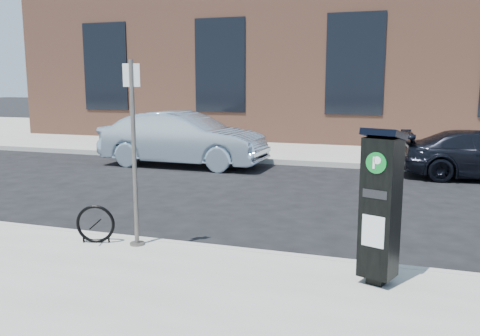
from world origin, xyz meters
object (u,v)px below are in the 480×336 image
at_px(parking_kiosk, 380,205).
at_px(bike_rack, 95,224).
at_px(car_silver, 183,139).
at_px(sign_pole, 134,155).

distance_m(parking_kiosk, bike_rack, 3.90).
height_order(parking_kiosk, car_silver, parking_kiosk).
relative_size(parking_kiosk, bike_rack, 3.21).
height_order(sign_pole, bike_rack, sign_pole).
bearing_deg(sign_pole, parking_kiosk, -26.38).
bearing_deg(car_silver, bike_rack, -164.25).
bearing_deg(parking_kiosk, car_silver, 148.20).
bearing_deg(car_silver, sign_pole, -159.76).
relative_size(sign_pole, bike_rack, 4.61).
distance_m(sign_pole, bike_rack, 1.16).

